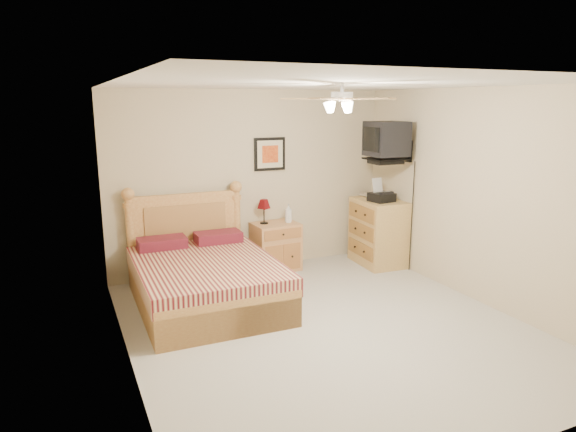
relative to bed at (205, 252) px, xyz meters
name	(u,v)px	position (x,y,z in m)	size (l,w,h in m)	color
floor	(327,327)	(0.99, -1.12, -0.65)	(4.50, 4.50, 0.00)	#ACA89B
ceiling	(332,84)	(0.99, -1.12, 1.85)	(4.00, 4.50, 0.04)	white
wall_back	(251,181)	(0.99, 1.13, 0.60)	(4.00, 0.04, 2.50)	#C0B08D
wall_front	(506,281)	(0.99, -3.37, 0.60)	(4.00, 0.04, 2.50)	#C0B08D
wall_left	(123,232)	(-1.01, -1.12, 0.60)	(0.04, 4.50, 2.50)	#C0B08D
wall_right	(480,197)	(2.99, -1.12, 0.60)	(0.04, 4.50, 2.50)	#C0B08D
bed	(205,252)	(0.00, 0.00, 0.00)	(1.52, 2.00, 1.30)	#B66F38
nightstand	(276,246)	(1.25, 0.88, -0.31)	(0.62, 0.47, 0.67)	#BB8349
table_lamp	(264,211)	(1.10, 0.94, 0.20)	(0.19, 0.19, 0.34)	#56090D
lotion_bottle	(288,213)	(1.44, 0.86, 0.16)	(0.10, 0.10, 0.26)	silver
framed_picture	(270,154)	(1.26, 1.11, 0.97)	(0.46, 0.04, 0.46)	black
dresser	(378,232)	(2.72, 0.52, -0.17)	(0.56, 0.81, 0.95)	#A67F46
fax_machine	(382,190)	(2.68, 0.41, 0.47)	(0.30, 0.32, 0.32)	black
magazine_lower	(363,196)	(2.65, 0.85, 0.32)	(0.20, 0.27, 0.03)	#AEA28A
magazine_upper	(364,194)	(2.68, 0.86, 0.34)	(0.17, 0.23, 0.02)	gray
wall_tv	(396,141)	(2.74, 0.22, 1.16)	(0.56, 0.46, 0.58)	black
ceiling_fan	(342,99)	(0.99, -1.32, 1.71)	(1.14, 1.14, 0.28)	white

